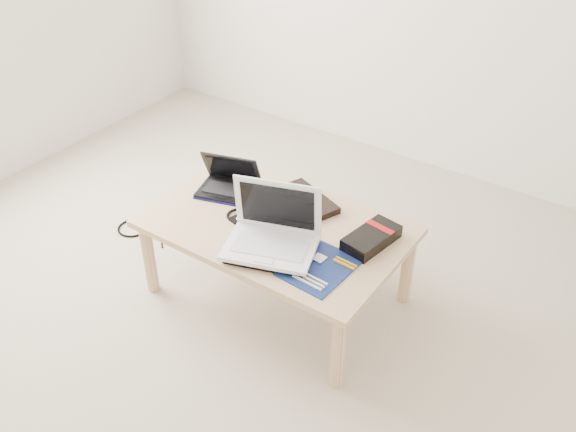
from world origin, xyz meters
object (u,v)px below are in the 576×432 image
Objects in this scene: coffee_table at (276,233)px; white_laptop at (273,233)px; netbook at (229,184)px; gpu_box at (371,238)px.

white_laptop reaches higher than coffee_table.
white_laptop reaches higher than netbook.
gpu_box is (0.73, 0.02, -0.01)m from netbook.
white_laptop is (0.41, -0.23, 0.04)m from netbook.
coffee_table is 0.42m from gpu_box.
white_laptop is 0.41m from gpu_box.
coffee_table is 0.20m from white_laptop.
gpu_box is (0.40, 0.11, 0.08)m from coffee_table.
gpu_box is at bearing 38.53° from white_laptop.
netbook reaches higher than coffee_table.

